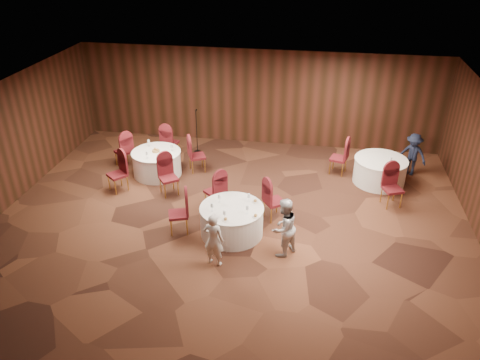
% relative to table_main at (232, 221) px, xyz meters
% --- Properties ---
extents(ground, '(12.00, 12.00, 0.00)m').
position_rel_table_main_xyz_m(ground, '(-0.13, 0.54, -0.38)').
color(ground, black).
rests_on(ground, ground).
extents(room_shell, '(12.00, 12.00, 12.00)m').
position_rel_table_main_xyz_m(room_shell, '(-0.13, 0.54, 1.59)').
color(room_shell, silver).
rests_on(room_shell, ground).
extents(table_main, '(1.54, 1.54, 0.74)m').
position_rel_table_main_xyz_m(table_main, '(0.00, 0.00, 0.00)').
color(table_main, white).
rests_on(table_main, ground).
extents(table_left, '(1.46, 1.46, 0.74)m').
position_rel_table_main_xyz_m(table_left, '(-2.78, 2.68, 0.00)').
color(table_left, white).
rests_on(table_left, ground).
extents(table_right, '(1.51, 1.51, 0.74)m').
position_rel_table_main_xyz_m(table_right, '(3.77, 3.28, -0.00)').
color(table_right, white).
rests_on(table_right, ground).
extents(chairs_main, '(2.93, 1.91, 1.00)m').
position_rel_table_main_xyz_m(chairs_main, '(-0.34, 0.61, 0.12)').
color(chairs_main, '#450D1A').
rests_on(chairs_main, ground).
extents(chairs_left, '(3.03, 3.02, 1.00)m').
position_rel_table_main_xyz_m(chairs_left, '(-2.80, 2.64, 0.12)').
color(chairs_left, '#450D1A').
rests_on(chairs_left, ground).
extents(chairs_right, '(2.04, 2.31, 1.00)m').
position_rel_table_main_xyz_m(chairs_right, '(3.28, 2.83, 0.12)').
color(chairs_right, '#450D1A').
rests_on(chairs_right, ground).
extents(tabletop_main, '(1.16, 1.05, 0.22)m').
position_rel_table_main_xyz_m(tabletop_main, '(0.15, -0.11, 0.47)').
color(tabletop_main, silver).
rests_on(tabletop_main, table_main).
extents(tabletop_left, '(0.85, 0.87, 0.22)m').
position_rel_table_main_xyz_m(tabletop_left, '(-2.78, 2.68, 0.45)').
color(tabletop_left, silver).
rests_on(tabletop_left, table_left).
extents(tabletop_right, '(0.08, 0.08, 0.22)m').
position_rel_table_main_xyz_m(tabletop_right, '(3.97, 3.01, 0.52)').
color(tabletop_right, silver).
rests_on(tabletop_right, table_right).
extents(mic_stand, '(0.24, 0.24, 1.47)m').
position_rel_table_main_xyz_m(mic_stand, '(-1.98, 4.40, 0.04)').
color(mic_stand, black).
rests_on(mic_stand, ground).
extents(woman_a, '(0.53, 0.40, 1.29)m').
position_rel_table_main_xyz_m(woman_a, '(-0.18, -1.20, 0.27)').
color(woman_a, silver).
rests_on(woman_a, ground).
extents(woman_b, '(0.85, 0.88, 1.43)m').
position_rel_table_main_xyz_m(woman_b, '(1.29, -0.59, 0.34)').
color(woman_b, '#BCBDC2').
rests_on(woman_b, ground).
extents(man_c, '(0.97, 0.81, 1.31)m').
position_rel_table_main_xyz_m(man_c, '(4.74, 3.96, 0.28)').
color(man_c, black).
rests_on(man_c, ground).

